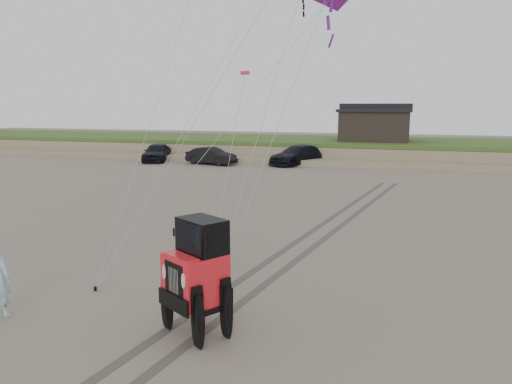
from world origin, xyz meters
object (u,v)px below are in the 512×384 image
(truck_b, at_px, (211,156))
(truck_c, at_px, (298,155))
(cabin, at_px, (375,124))
(jeep, at_px, (196,289))
(truck_a, at_px, (157,152))

(truck_b, xyz_separation_m, truck_c, (7.00, 1.95, 0.09))
(cabin, height_order, jeep, cabin)
(jeep, bearing_deg, truck_a, 151.35)
(cabin, distance_m, truck_c, 8.74)
(truck_a, height_order, truck_c, truck_a)
(truck_a, bearing_deg, jeep, -75.75)
(cabin, bearing_deg, jeep, -91.36)
(cabin, xyz_separation_m, jeep, (-0.89, -37.39, -2.22))
(truck_a, relative_size, jeep, 0.87)
(truck_c, distance_m, jeep, 31.66)
(truck_b, bearing_deg, cabin, -44.28)
(truck_c, height_order, jeep, jeep)
(truck_c, bearing_deg, cabin, 76.39)
(truck_b, relative_size, truck_c, 0.79)
(truck_b, height_order, truck_c, truck_c)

